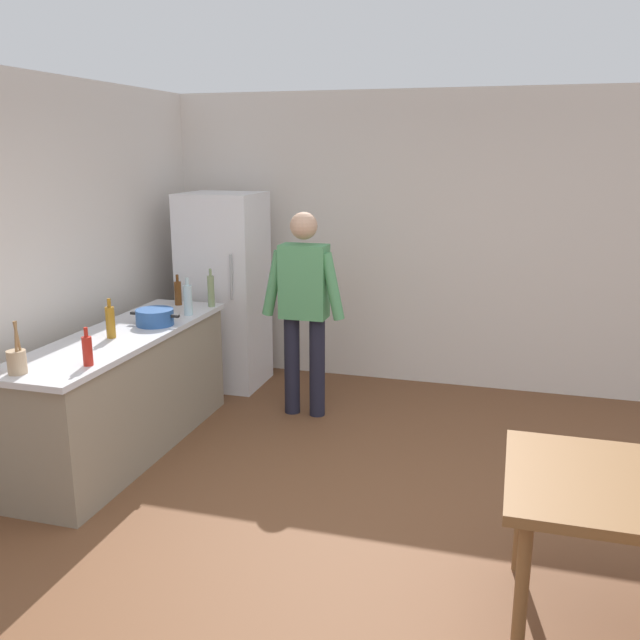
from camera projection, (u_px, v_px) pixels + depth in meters
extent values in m
plane|color=brown|center=(368.00, 551.00, 3.81)|extent=(14.00, 14.00, 0.00)
cube|color=silver|center=(439.00, 242.00, 6.27)|extent=(6.40, 0.12, 2.70)
cube|color=gray|center=(125.00, 395.00, 4.99)|extent=(0.60, 2.12, 0.86)
cube|color=silver|center=(121.00, 336.00, 4.88)|extent=(0.64, 2.20, 0.04)
cube|color=white|center=(225.00, 291.00, 6.33)|extent=(0.70, 0.64, 1.80)
cylinder|color=#B2B2B7|center=(231.00, 277.00, 5.91)|extent=(0.02, 0.02, 0.40)
cylinder|color=#1E1E2D|center=(292.00, 365.00, 5.71)|extent=(0.13, 0.13, 0.84)
cylinder|color=#1E1E2D|center=(317.00, 367.00, 5.65)|extent=(0.13, 0.13, 0.84)
cube|color=#519960|center=(304.00, 282.00, 5.51)|extent=(0.38, 0.22, 0.60)
sphere|color=tan|center=(304.00, 226.00, 5.40)|extent=(0.22, 0.22, 0.22)
cylinder|color=#519960|center=(273.00, 283.00, 5.54)|extent=(0.20, 0.09, 0.55)
cylinder|color=#519960|center=(333.00, 287.00, 5.41)|extent=(0.20, 0.09, 0.55)
cylinder|color=brown|center=(521.00, 592.00, 2.90)|extent=(0.06, 0.06, 0.70)
cylinder|color=brown|center=(522.00, 510.00, 3.55)|extent=(0.06, 0.06, 0.70)
cylinder|color=#285193|center=(155.00, 317.00, 5.09)|extent=(0.28, 0.28, 0.12)
cube|color=black|center=(135.00, 313.00, 5.13)|extent=(0.06, 0.03, 0.02)
cube|color=black|center=(175.00, 316.00, 5.04)|extent=(0.06, 0.03, 0.02)
cylinder|color=tan|center=(17.00, 362.00, 3.99)|extent=(0.11, 0.11, 0.14)
cylinder|color=olive|center=(18.00, 339.00, 3.95)|extent=(0.02, 0.05, 0.22)
cylinder|color=olive|center=(16.00, 340.00, 3.94)|extent=(0.02, 0.04, 0.22)
cylinder|color=#996619|center=(110.00, 322.00, 4.73)|extent=(0.06, 0.06, 0.22)
cylinder|color=#996619|center=(109.00, 303.00, 4.70)|extent=(0.03, 0.03, 0.06)
cylinder|color=silver|center=(188.00, 300.00, 5.38)|extent=(0.07, 0.07, 0.24)
cylinder|color=silver|center=(187.00, 282.00, 5.35)|extent=(0.03, 0.03, 0.06)
cylinder|color=#B22319|center=(87.00, 351.00, 4.13)|extent=(0.06, 0.06, 0.18)
cylinder|color=#B22319|center=(86.00, 332.00, 4.10)|extent=(0.02, 0.02, 0.06)
cylinder|color=gray|center=(211.00, 291.00, 5.67)|extent=(0.06, 0.06, 0.26)
cylinder|color=gray|center=(210.00, 272.00, 5.63)|extent=(0.02, 0.02, 0.06)
cylinder|color=#5B3314|center=(178.00, 293.00, 5.74)|extent=(0.06, 0.06, 0.20)
cylinder|color=#5B3314|center=(177.00, 278.00, 5.70)|extent=(0.02, 0.02, 0.06)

